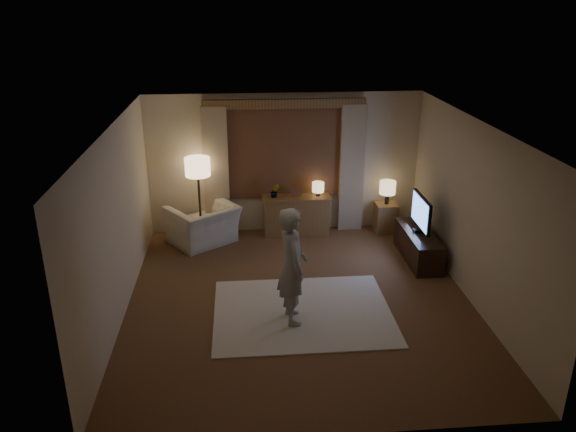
{
  "coord_description": "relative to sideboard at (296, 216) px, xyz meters",
  "views": [
    {
      "loc": [
        -0.8,
        -7.21,
        4.2
      ],
      "look_at": [
        -0.12,
        0.6,
        1.11
      ],
      "focal_mm": 35.0,
      "sensor_mm": 36.0,
      "label": 1
    }
  ],
  "objects": [
    {
      "name": "picture_frame",
      "position": [
        -0.0,
        0.0,
        0.45
      ],
      "size": [
        0.16,
        0.02,
        0.2
      ],
      "primitive_type": "cube",
      "color": "brown",
      "rests_on": "sideboard"
    },
    {
      "name": "tv",
      "position": [
        1.94,
        -1.29,
        0.5
      ],
      "size": [
        0.21,
        0.88,
        0.63
      ],
      "color": "black",
      "rests_on": "tv_stand"
    },
    {
      "name": "armchair",
      "position": [
        -1.72,
        -0.3,
        0.01
      ],
      "size": [
        1.45,
        1.42,
        0.71
      ],
      "primitive_type": "imported",
      "rotation": [
        0.0,
        0.0,
        -2.51
      ],
      "color": "beige",
      "rests_on": "floor"
    },
    {
      "name": "person",
      "position": [
        -0.36,
        -3.03,
        0.49
      ],
      "size": [
        0.46,
        0.64,
        1.65
      ],
      "primitive_type": "imported",
      "rotation": [
        0.0,
        0.0,
        1.69
      ],
      "color": "#ADA9A0",
      "rests_on": "rug"
    },
    {
      "name": "plant",
      "position": [
        -0.4,
        0.0,
        0.5
      ],
      "size": [
        0.16,
        0.13,
        0.3
      ],
      "primitive_type": "imported",
      "color": "#999999",
      "rests_on": "sideboard"
    },
    {
      "name": "sideboard",
      "position": [
        0.0,
        0.0,
        0.0
      ],
      "size": [
        1.2,
        0.4,
        0.7
      ],
      "primitive_type": "cube",
      "color": "brown",
      "rests_on": "floor"
    },
    {
      "name": "rug",
      "position": [
        -0.2,
        -2.85,
        -0.34
      ],
      "size": [
        2.5,
        2.0,
        0.02
      ],
      "primitive_type": "cube",
      "color": "beige",
      "rests_on": "floor"
    },
    {
      "name": "side_table",
      "position": [
        1.69,
        -0.05,
        -0.07
      ],
      "size": [
        0.4,
        0.4,
        0.56
      ],
      "primitive_type": "cube",
      "color": "brown",
      "rests_on": "floor"
    },
    {
      "name": "room",
      "position": [
        -0.21,
        -2.0,
        0.98
      ],
      "size": [
        5.04,
        5.54,
        2.64
      ],
      "color": "brown",
      "rests_on": "ground"
    },
    {
      "name": "table_lamp_side",
      "position": [
        1.69,
        -0.05,
        0.52
      ],
      "size": [
        0.3,
        0.3,
        0.44
      ],
      "color": "black",
      "rests_on": "side_table"
    },
    {
      "name": "floor_lamp",
      "position": [
        -1.77,
        -0.08,
        0.94
      ],
      "size": [
        0.45,
        0.45,
        1.54
      ],
      "color": "black",
      "rests_on": "floor"
    },
    {
      "name": "tv_stand",
      "position": [
        1.94,
        -1.29,
        -0.1
      ],
      "size": [
        0.45,
        1.4,
        0.5
      ],
      "primitive_type": "cube",
      "color": "black",
      "rests_on": "floor"
    },
    {
      "name": "table_lamp_sideboard",
      "position": [
        0.4,
        0.0,
        0.55
      ],
      "size": [
        0.22,
        0.22,
        0.3
      ],
      "color": "black",
      "rests_on": "sideboard"
    }
  ]
}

